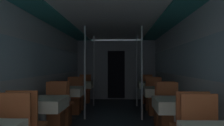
# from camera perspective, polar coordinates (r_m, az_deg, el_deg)

# --- Properties ---
(wall_left) EXTENTS (0.05, 9.82, 2.21)m
(wall_left) POSITION_cam_1_polar(r_m,az_deg,el_deg) (4.78, -18.16, -2.11)
(wall_left) COLOR silver
(wall_left) RESTS_ON ground_plane
(wall_right) EXTENTS (0.05, 9.82, 2.21)m
(wall_right) POSITION_cam_1_polar(r_m,az_deg,el_deg) (4.66, 18.63, -2.15)
(wall_right) COLOR silver
(wall_right) RESTS_ON ground_plane
(ceiling_panel) EXTENTS (2.99, 9.82, 0.07)m
(ceiling_panel) POSITION_cam_1_polar(r_m,az_deg,el_deg) (4.59, -0.01, 11.75)
(ceiling_panel) COLOR white
(ceiling_panel) RESTS_ON wall_left
(bulkhead_far) EXTENTS (2.93, 0.09, 2.21)m
(bulkhead_far) POSITION_cam_1_polar(r_m,az_deg,el_deg) (8.24, 1.11, -1.80)
(bulkhead_far) COLOR gray
(bulkhead_far) RESTS_ON ground_plane
(dining_table_left_1) EXTENTS (0.70, 0.70, 0.75)m
(dining_table_left_1) POSITION_cam_1_polar(r_m,az_deg,el_deg) (3.72, -17.63, -10.48)
(dining_table_left_1) COLOR #4C4C51
(dining_table_left_1) RESTS_ON ground_plane
(chair_left_far_1) EXTENTS (0.40, 0.40, 0.95)m
(chair_left_far_1) POSITION_cam_1_polar(r_m,az_deg,el_deg) (4.32, -14.94, -13.57)
(chair_left_far_1) COLOR brown
(chair_left_far_1) RESTS_ON ground_plane
(dining_table_left_2) EXTENTS (0.70, 0.70, 0.75)m
(dining_table_left_2) POSITION_cam_1_polar(r_m,az_deg,el_deg) (5.33, -11.31, -7.50)
(dining_table_left_2) COLOR #4C4C51
(dining_table_left_2) RESTS_ON ground_plane
(chair_left_near_2) EXTENTS (0.40, 0.40, 0.95)m
(chair_left_near_2) POSITION_cam_1_polar(r_m,az_deg,el_deg) (4.83, -12.99, -12.20)
(chair_left_near_2) COLOR brown
(chair_left_near_2) RESTS_ON ground_plane
(chair_left_far_2) EXTENTS (0.40, 0.40, 0.95)m
(chair_left_far_2) POSITION_cam_1_polar(r_m,az_deg,el_deg) (5.93, -9.97, -10.02)
(chair_left_far_2) COLOR brown
(chair_left_far_2) RESTS_ON ground_plane
(support_pole_left_2) EXTENTS (0.04, 0.04, 2.21)m
(support_pole_left_2) POSITION_cam_1_polar(r_m,az_deg,el_deg) (5.21, -7.12, -2.44)
(support_pole_left_2) COLOR silver
(support_pole_left_2) RESTS_ON ground_plane
(dining_table_left_3) EXTENTS (0.70, 0.70, 0.75)m
(dining_table_left_3) POSITION_cam_1_polar(r_m,az_deg,el_deg) (6.97, -7.99, -5.87)
(dining_table_left_3) COLOR #4C4C51
(dining_table_left_3) RESTS_ON ground_plane
(chair_left_near_3) EXTENTS (0.40, 0.40, 0.95)m
(chair_left_near_3) POSITION_cam_1_polar(r_m,az_deg,el_deg) (6.45, -8.93, -9.26)
(chair_left_near_3) COLOR brown
(chair_left_near_3) RESTS_ON ground_plane
(chair_left_far_3) EXTENTS (0.40, 0.40, 0.95)m
(chair_left_far_3) POSITION_cam_1_polar(r_m,az_deg,el_deg) (7.58, -7.19, -7.97)
(chair_left_far_3) COLOR brown
(chair_left_far_3) RESTS_ON ground_plane
(support_pole_left_3) EXTENTS (0.04, 0.04, 2.21)m
(support_pole_left_3) POSITION_cam_1_polar(r_m,az_deg,el_deg) (6.89, -4.78, -1.99)
(support_pole_left_3) COLOR silver
(support_pole_left_3) RESTS_ON ground_plane
(dining_table_right_1) EXTENTS (0.70, 0.70, 0.75)m
(dining_table_right_1) POSITION_cam_1_polar(r_m,az_deg,el_deg) (3.61, 16.70, -10.79)
(dining_table_right_1) COLOR #4C4C51
(dining_table_right_1) RESTS_ON ground_plane
(chair_right_far_1) EXTENTS (0.40, 0.40, 0.95)m
(chair_right_far_1) POSITION_cam_1_polar(r_m,az_deg,el_deg) (4.23, 14.73, -13.86)
(chair_right_far_1) COLOR brown
(chair_right_far_1) RESTS_ON ground_plane
(dining_table_right_2) EXTENTS (0.70, 0.70, 0.75)m
(dining_table_right_2) POSITION_cam_1_polar(r_m,az_deg,el_deg) (5.25, 12.10, -7.60)
(dining_table_right_2) COLOR #4C4C51
(dining_table_right_2) RESTS_ON ground_plane
(chair_right_near_2) EXTENTS (0.40, 0.40, 0.95)m
(chair_right_near_2) POSITION_cam_1_polar(r_m,az_deg,el_deg) (4.74, 13.31, -12.41)
(chair_right_near_2) COLOR brown
(chair_right_near_2) RESTS_ON ground_plane
(chair_right_far_2) EXTENTS (0.40, 0.40, 0.95)m
(chair_right_far_2) POSITION_cam_1_polar(r_m,az_deg,el_deg) (5.86, 11.15, -10.13)
(chair_right_far_2) COLOR brown
(chair_right_far_2) RESTS_ON ground_plane
(support_pole_right_2) EXTENTS (0.04, 0.04, 2.21)m
(support_pole_right_2) POSITION_cam_1_polar(r_m,az_deg,el_deg) (5.16, 7.81, -2.45)
(support_pole_right_2) COLOR silver
(support_pole_right_2) RESTS_ON ground_plane
(dining_table_right_3) EXTENTS (0.70, 0.70, 0.75)m
(dining_table_right_3) POSITION_cam_1_polar(r_m,az_deg,el_deg) (6.92, 9.74, -5.91)
(dining_table_right_3) COLOR #4C4C51
(dining_table_right_3) RESTS_ON ground_plane
(chair_right_near_3) EXTENTS (0.40, 0.40, 0.95)m
(chair_right_near_3) POSITION_cam_1_polar(r_m,az_deg,el_deg) (6.39, 10.41, -9.35)
(chair_right_near_3) COLOR brown
(chair_right_near_3) RESTS_ON ground_plane
(chair_right_far_3) EXTENTS (0.40, 0.40, 0.95)m
(chair_right_far_3) POSITION_cam_1_polar(r_m,az_deg,el_deg) (7.52, 9.18, -8.02)
(chair_right_far_3) COLOR brown
(chair_right_far_3) RESTS_ON ground_plane
(support_pole_right_3) EXTENTS (0.04, 0.04, 2.21)m
(support_pole_right_3) POSITION_cam_1_polar(r_m,az_deg,el_deg) (6.85, 6.48, -2.00)
(support_pole_right_3) COLOR silver
(support_pole_right_3) RESTS_ON ground_plane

